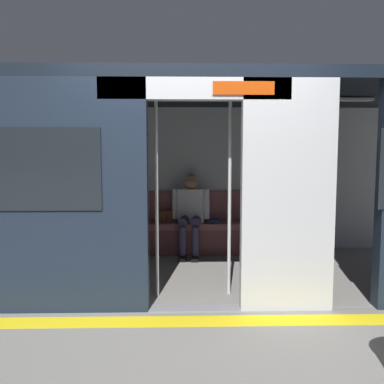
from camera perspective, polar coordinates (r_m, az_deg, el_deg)
ground_plane at (r=4.16m, az=0.34°, el=-15.85°), size 60.00×60.00×0.00m
platform_edge_strip at (r=3.89m, az=0.48°, el=-17.42°), size 8.00×0.24×0.01m
train_car at (r=5.05m, az=-0.66°, el=5.58°), size 6.40×2.70×2.32m
bench_seat at (r=6.18m, az=-0.27°, el=-5.25°), size 2.73×0.44×0.47m
person_seated at (r=6.07m, az=-0.20°, el=-2.30°), size 0.55×0.70×1.20m
handbag at (r=6.22m, az=-3.55°, el=-3.35°), size 0.26×0.15×0.17m
book at (r=6.26m, az=3.09°, el=-3.95°), size 0.19×0.24×0.03m
grab_pole_door at (r=4.27m, az=-4.93°, el=-0.26°), size 0.04×0.04×2.18m
grab_pole_far at (r=4.34m, az=5.22°, el=-0.17°), size 0.04×0.04×2.18m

